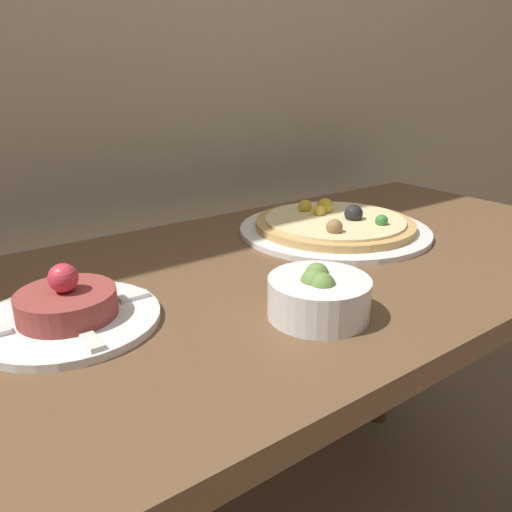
{
  "coord_description": "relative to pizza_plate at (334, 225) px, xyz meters",
  "views": [
    {
      "loc": [
        -0.46,
        -0.26,
        1.03
      ],
      "look_at": [
        -0.06,
        0.29,
        0.78
      ],
      "focal_mm": 35.0,
      "sensor_mm": 36.0,
      "label": 1
    }
  ],
  "objects": [
    {
      "name": "dining_table",
      "position": [
        -0.21,
        -0.08,
        -0.12
      ],
      "size": [
        1.38,
        0.63,
        0.74
      ],
      "color": "brown",
      "rests_on": "ground_plane"
    },
    {
      "name": "pizza_plate",
      "position": [
        0.0,
        0.0,
        0.0
      ],
      "size": [
        0.36,
        0.36,
        0.06
      ],
      "color": "white",
      "rests_on": "dining_table"
    },
    {
      "name": "tartare_plate",
      "position": [
        -0.53,
        -0.08,
        0.0
      ],
      "size": [
        0.22,
        0.22,
        0.08
      ],
      "color": "white",
      "rests_on": "dining_table"
    },
    {
      "name": "small_bowl",
      "position": [
        -0.27,
        -0.24,
        0.01
      ],
      "size": [
        0.13,
        0.13,
        0.07
      ],
      "color": "white",
      "rests_on": "dining_table"
    }
  ]
}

